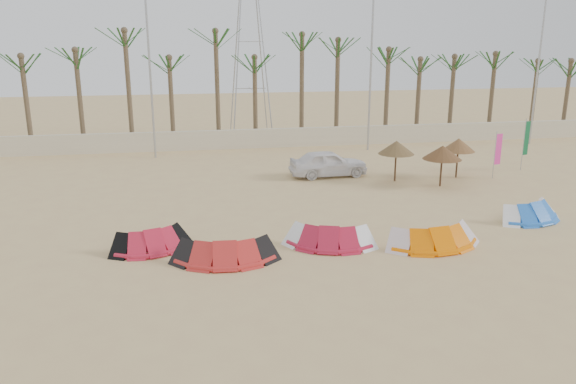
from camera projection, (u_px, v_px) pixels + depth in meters
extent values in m
plane|color=tan|center=(322.00, 283.00, 17.58)|extent=(120.00, 120.00, 0.00)
cube|color=beige|center=(246.00, 139.00, 38.25)|extent=(60.00, 0.30, 1.30)
cylinder|color=brown|center=(30.00, 102.00, 36.58)|extent=(0.32, 0.32, 6.50)
ellipsoid|color=#194719|center=(23.00, 51.00, 35.70)|extent=(4.00, 4.00, 2.40)
cylinder|color=brown|center=(185.00, 99.00, 38.28)|extent=(0.32, 0.32, 6.50)
ellipsoid|color=#194719|center=(183.00, 50.00, 37.41)|extent=(4.00, 4.00, 2.40)
cylinder|color=brown|center=(327.00, 97.00, 39.99)|extent=(0.32, 0.32, 6.50)
ellipsoid|color=#194719|center=(328.00, 50.00, 39.12)|extent=(4.00, 4.00, 2.40)
cylinder|color=brown|center=(458.00, 94.00, 41.70)|extent=(0.32, 0.32, 6.50)
ellipsoid|color=#194719|center=(461.00, 49.00, 40.82)|extent=(4.00, 4.00, 2.40)
cylinder|color=brown|center=(555.00, 92.00, 43.07)|extent=(0.32, 0.32, 6.50)
ellipsoid|color=#194719|center=(560.00, 49.00, 42.19)|extent=(4.00, 4.00, 2.40)
cylinder|color=#A5A8AD|center=(150.00, 69.00, 34.02)|extent=(0.14, 0.14, 11.00)
cylinder|color=#A5A8AD|center=(371.00, 67.00, 36.41)|extent=(0.14, 0.14, 11.00)
cylinder|color=#A5A8AD|center=(538.00, 65.00, 38.46)|extent=(0.14, 0.14, 11.00)
cylinder|color=red|center=(153.00, 249.00, 20.11)|extent=(2.51, 1.01, 0.20)
cube|color=black|center=(119.00, 246.00, 19.97)|extent=(0.92, 1.23, 0.40)
cube|color=black|center=(185.00, 242.00, 20.37)|extent=(0.92, 1.23, 0.40)
cylinder|color=red|center=(225.00, 259.00, 19.17)|extent=(3.29, 0.43, 0.20)
cube|color=black|center=(181.00, 257.00, 18.97)|extent=(0.68, 1.14, 0.40)
cube|color=black|center=(268.00, 251.00, 19.48)|extent=(0.68, 1.14, 0.40)
cylinder|color=#B51834|center=(329.00, 244.00, 20.54)|extent=(2.90, 1.13, 0.20)
cube|color=white|center=(293.00, 242.00, 20.37)|extent=(0.92, 1.23, 0.40)
cube|color=white|center=(364.00, 237.00, 20.83)|extent=(0.92, 1.23, 0.40)
cylinder|color=#FF7200|center=(434.00, 244.00, 20.52)|extent=(3.32, 0.60, 0.20)
cube|color=silver|center=(394.00, 242.00, 20.32)|extent=(0.73, 1.16, 0.40)
cube|color=silver|center=(470.00, 237.00, 20.83)|extent=(0.73, 1.16, 0.40)
cylinder|color=blue|center=(531.00, 219.00, 23.37)|extent=(2.62, 0.99, 0.20)
cube|color=white|center=(504.00, 216.00, 23.22)|extent=(0.90, 1.23, 0.40)
cube|color=white|center=(557.00, 213.00, 23.63)|extent=(0.90, 1.23, 0.40)
cylinder|color=#4C331E|center=(396.00, 162.00, 29.53)|extent=(0.10, 0.10, 2.07)
cone|color=brown|center=(396.00, 147.00, 29.31)|extent=(1.91, 1.91, 0.70)
cylinder|color=#4C331E|center=(441.00, 167.00, 28.54)|extent=(0.10, 0.10, 2.01)
cone|color=brown|center=(442.00, 152.00, 28.33)|extent=(1.98, 1.98, 0.70)
cylinder|color=#4C331E|center=(457.00, 159.00, 30.30)|extent=(0.10, 0.10, 2.06)
cone|color=brown|center=(459.00, 145.00, 30.09)|extent=(1.77, 1.77, 0.70)
cylinder|color=#A5A8AD|center=(495.00, 155.00, 30.01)|extent=(0.04, 0.04, 2.56)
cube|color=#F233A1|center=(499.00, 149.00, 29.97)|extent=(0.41, 0.12, 1.67)
cylinder|color=#A5A8AD|center=(523.00, 145.00, 31.76)|extent=(0.04, 0.04, 2.98)
cube|color=#0E5930|center=(528.00, 138.00, 31.70)|extent=(0.40, 0.17, 1.94)
imported|color=white|center=(328.00, 163.00, 30.66)|extent=(4.32, 1.91, 1.45)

